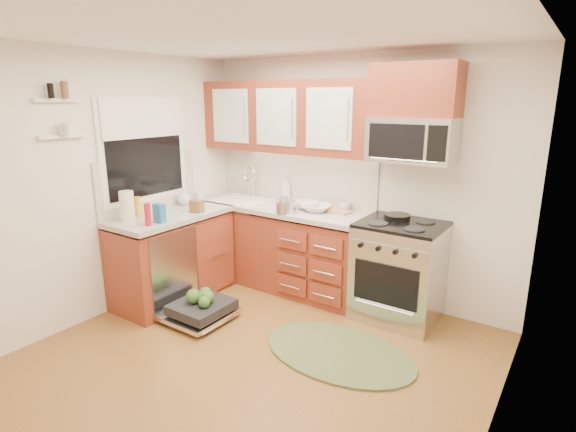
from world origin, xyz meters
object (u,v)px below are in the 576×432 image
Objects in this scene: sink at (241,210)px; range at (399,271)px; cutting_board at (338,211)px; cup at (345,206)px; rug at (339,352)px; microwave at (412,140)px; stock_pot at (286,207)px; skillet at (397,217)px; upper_cabinets at (286,117)px; paper_towel_roll at (127,206)px; dishwasher at (199,310)px; bowl_a at (316,208)px; bowl_b at (307,205)px.

range is at bearing 0.30° from sink.
cup is (0.03, 0.11, 0.04)m from cutting_board.
rug is 11.28× the size of cup.
microwave is 3.61× the size of stock_pot.
cutting_board is at bearing 179.54° from skillet.
upper_cabinets is at bearing 140.21° from rug.
upper_cabinets is 3.31× the size of sink.
paper_towel_roll is at bearing -102.54° from sink.
sink is at bearing 77.46° from paper_towel_roll.
sink is 1.38m from paper_towel_roll.
skillet is 0.62m from cup.
sink reaches higher than rug.
bowl_a is (0.61, 1.14, 0.86)m from dishwasher.
dishwasher is 2.42× the size of bowl_a.
range is at bearing -5.89° from upper_cabinets.
stock_pot is 0.76× the size of cutting_board.
cup is at bearing 6.09° from upper_cabinets.
microwave is 2.13m from sink.
range is 0.89m from cup.
cup reaches higher than cutting_board.
upper_cabinets is at bearing -173.91° from cup.
microwave is 1.06m from cutting_board.
cup is (0.38, 0.16, 0.01)m from bowl_b.
skillet is 1.12m from stock_pot.
upper_cabinets is at bearing 178.98° from microwave.
rug is at bearing -26.57° from sink.
sink is at bearing -174.15° from cutting_board.
microwave reaches higher than range.
paper_towel_roll reaches higher than cutting_board.
sink is at bearing 165.39° from stock_pot.
cup is at bearing 45.54° from paper_towel_roll.
range is 4.51× the size of stock_pot.
microwave is 1.40m from stock_pot.
bowl_b reaches higher than bowl_a.
upper_cabinets is 2.19m from dishwasher.
dishwasher is 1.56m from bowl_a.
upper_cabinets is at bearing 124.29° from stock_pot.
bowl_a is (0.47, -0.13, -0.91)m from upper_cabinets.
upper_cabinets is 8.08× the size of bowl_b.
skillet is at bearing -172.03° from microwave.
stock_pot is at bearing -14.61° from sink.
cup is at bearing 171.90° from microwave.
stock_pot reaches higher than rug.
bowl_b reaches higher than dishwasher.
microwave is 2.75× the size of cutting_board.
stock_pot is at bearing 46.56° from paper_towel_roll.
microwave is 0.58× the size of rug.
cup reaches higher than bowl_b.
range is 8.11× the size of cup.
cutting_board is at bearing 171.24° from range.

